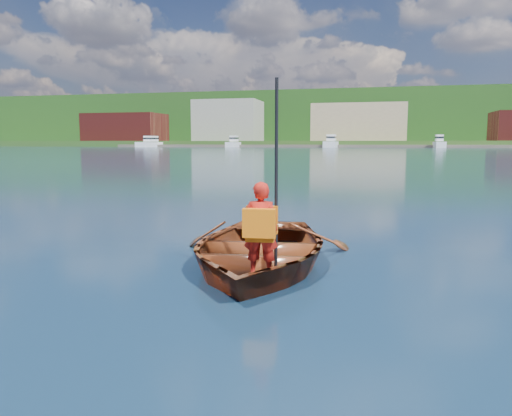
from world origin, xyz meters
TOP-DOWN VIEW (x-y plane):
  - ground at (0.00, 0.00)m, footprint 600.00×600.00m
  - rowboat at (-0.05, 0.44)m, footprint 2.79×3.66m
  - child_paddler at (0.19, -0.44)m, footprint 0.40×0.37m
  - shoreline at (0.00, 236.61)m, footprint 400.00×140.00m
  - dock at (-2.17, 148.00)m, footprint 160.04×6.41m
  - waterfront_buildings at (-7.74, 165.00)m, footprint 202.00×16.00m
  - marina_yachts at (1.52, 143.32)m, footprint 146.88×13.22m
  - hillside_trees at (42.13, 232.72)m, footprint 308.88×78.73m

SIDE VIEW (x-z plane):
  - ground at x=0.00m, z-range 0.00..0.00m
  - rowboat at x=-0.05m, z-range -0.15..0.56m
  - dock at x=-2.17m, z-range 0.00..0.80m
  - child_paddler at x=0.19m, z-range -0.41..1.68m
  - marina_yachts at x=1.52m, z-range -0.78..3.52m
  - waterfront_buildings at x=-7.74m, z-range 0.74..14.74m
  - shoreline at x=0.00m, z-range -0.68..21.32m
  - hillside_trees at x=42.13m, z-range 4.74..29.58m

